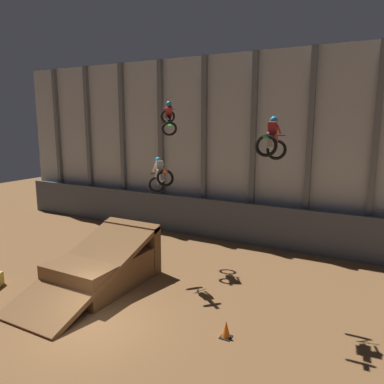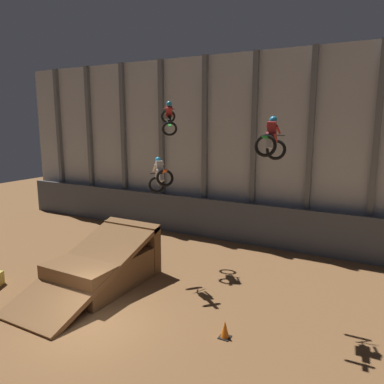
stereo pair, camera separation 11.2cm
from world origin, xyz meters
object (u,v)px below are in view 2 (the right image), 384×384
dirt_ramp (106,265)px  rider_bike_center_air (160,176)px  rider_bike_right_air (271,141)px  traffic_cone_near_ramp (225,330)px  rider_bike_left_air (169,118)px

dirt_ramp → rider_bike_center_air: (1.81, 1.57, 3.77)m
rider_bike_center_air → rider_bike_right_air: rider_bike_right_air is taller
dirt_ramp → rider_bike_right_air: 8.69m
traffic_cone_near_ramp → rider_bike_center_air: bearing=146.0°
dirt_ramp → traffic_cone_near_ramp: size_ratio=10.93×
dirt_ramp → traffic_cone_near_ramp: 6.36m
dirt_ramp → rider_bike_right_air: (6.74, 0.96, 5.39)m
rider_bike_center_air → traffic_cone_near_ramp: (4.38, -2.96, -4.27)m
rider_bike_center_air → rider_bike_right_air: 5.23m
rider_bike_left_air → rider_bike_center_air: bearing=-101.2°
rider_bike_left_air → rider_bike_center_air: 3.67m
dirt_ramp → rider_bike_center_air: bearing=41.1°
rider_bike_center_air → traffic_cone_near_ramp: rider_bike_center_air is taller
rider_bike_right_air → traffic_cone_near_ramp: (-0.56, -2.35, -5.89)m
rider_bike_center_air → traffic_cone_near_ramp: size_ratio=3.01×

